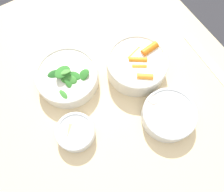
# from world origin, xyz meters

# --- Properties ---
(ground_plane) EXTENTS (10.00, 10.00, 0.00)m
(ground_plane) POSITION_xyz_m (0.00, 0.00, 0.00)
(ground_plane) COLOR #2D2D33
(dining_table) EXTENTS (1.16, 0.87, 0.76)m
(dining_table) POSITION_xyz_m (0.00, 0.00, 0.65)
(dining_table) COLOR beige
(dining_table) RESTS_ON ground_plane
(bowl_carrots) EXTENTS (0.19, 0.19, 0.08)m
(bowl_carrots) POSITION_xyz_m (-0.08, 0.12, 0.80)
(bowl_carrots) COLOR silver
(bowl_carrots) RESTS_ON dining_table
(bowl_greens) EXTENTS (0.20, 0.20, 0.08)m
(bowl_greens) POSITION_xyz_m (-0.16, -0.09, 0.79)
(bowl_greens) COLOR silver
(bowl_greens) RESTS_ON dining_table
(bowl_beans_hotdog) EXTENTS (0.16, 0.16, 0.05)m
(bowl_beans_hotdog) POSITION_xyz_m (0.11, 0.11, 0.79)
(bowl_beans_hotdog) COLOR silver
(bowl_beans_hotdog) RESTS_ON dining_table
(bowl_cookies) EXTENTS (0.11, 0.11, 0.04)m
(bowl_cookies) POSITION_xyz_m (0.01, -0.15, 0.79)
(bowl_cookies) COLOR silver
(bowl_cookies) RESTS_ON dining_table
(ruler) EXTENTS (0.27, 0.04, 0.00)m
(ruler) POSITION_xyz_m (0.04, 0.35, 0.76)
(ruler) COLOR silver
(ruler) RESTS_ON dining_table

